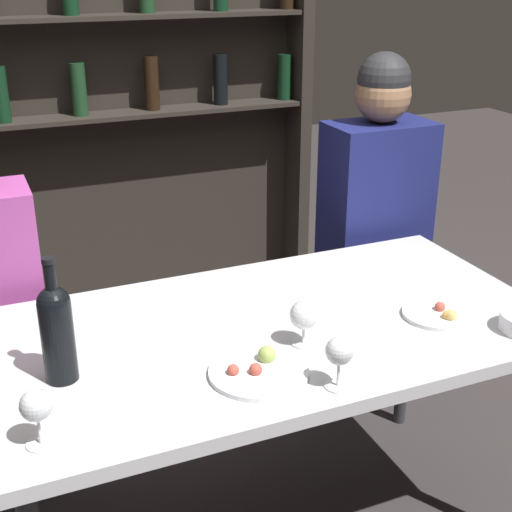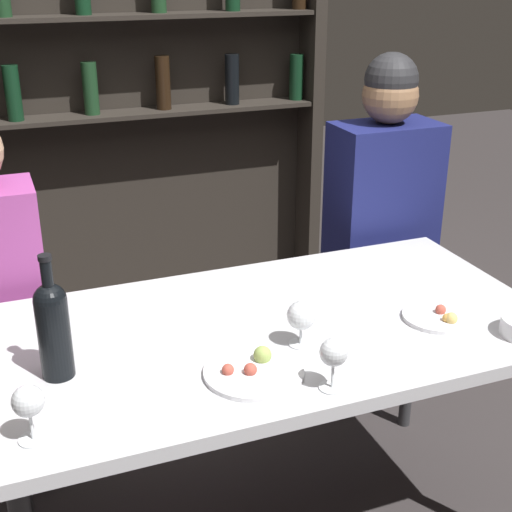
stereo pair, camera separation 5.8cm
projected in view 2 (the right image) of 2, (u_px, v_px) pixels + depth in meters
name	position (u px, v px, depth m)	size (l,w,h in m)	color
dining_table	(272.00, 344.00, 1.90)	(1.48, 0.79, 0.72)	silver
wine_rack_wall	(126.00, 82.00, 3.24)	(1.88, 0.21, 2.06)	#28231E
wine_bottle	(53.00, 325.00, 1.60)	(0.07, 0.07, 0.30)	black
wine_glass_0	(28.00, 403.00, 1.40)	(0.06, 0.06, 0.13)	silver
wine_glass_1	(301.00, 317.00, 1.75)	(0.07, 0.07, 0.12)	silver
wine_glass_2	(334.00, 354.00, 1.57)	(0.06, 0.06, 0.13)	silver
food_plate_0	(438.00, 317.00, 1.90)	(0.18, 0.18, 0.04)	white
food_plate_1	(254.00, 370.00, 1.65)	(0.24, 0.24, 0.05)	white
seated_person_right	(380.00, 243.00, 2.61)	(0.37, 0.22, 1.32)	#26262B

